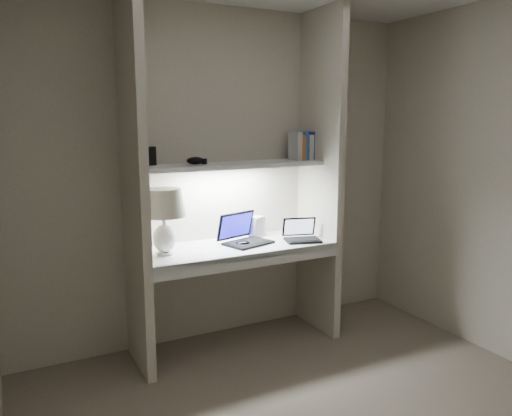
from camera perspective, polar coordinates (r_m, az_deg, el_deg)
back_wall at (r=3.83m, az=-4.07°, el=3.63°), size 3.20×0.01×2.50m
alcove_panel_left at (r=3.34m, az=-13.76°, el=2.41°), size 0.06×0.55×2.50m
alcove_panel_right at (r=3.94m, az=7.35°, el=3.76°), size 0.06×0.55×2.50m
desk at (r=3.68m, az=-2.28°, el=-4.56°), size 1.40×0.55×0.04m
desk_apron at (r=3.46m, az=-0.44°, el=-6.02°), size 1.46×0.03×0.10m
shelf at (r=3.66m, az=-2.97°, el=4.91°), size 1.40×0.36×0.03m
strip_light at (r=3.66m, az=-2.97°, el=4.57°), size 0.60×0.04×0.02m
table_lamp at (r=3.40m, az=-10.53°, el=-0.27°), size 0.31×0.31×0.46m
laptop_main at (r=3.72m, az=-1.43°, el=-3.25°), size 0.40×0.37×0.23m
laptop_netbook at (r=3.82m, az=5.20°, el=-3.12°), size 0.31×0.29×0.17m
speaker at (r=3.92m, az=0.09°, el=-2.13°), size 0.14×0.12×0.16m
mouse at (r=3.64m, az=-1.52°, el=-4.08°), size 0.12×0.10×0.04m
cable_coil at (r=3.76m, az=-1.79°, el=-3.82°), size 0.10×0.10×0.01m
sticky_note at (r=3.57m, az=-10.97°, el=-4.86°), size 0.08×0.08×0.00m
book_row at (r=3.97m, az=5.50°, el=7.01°), size 0.21×0.15×0.22m
shelf_box at (r=3.55m, az=-12.05°, el=5.83°), size 0.08×0.06×0.13m
shelf_gadget at (r=3.56m, az=-6.96°, el=5.40°), size 0.13×0.10×0.05m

